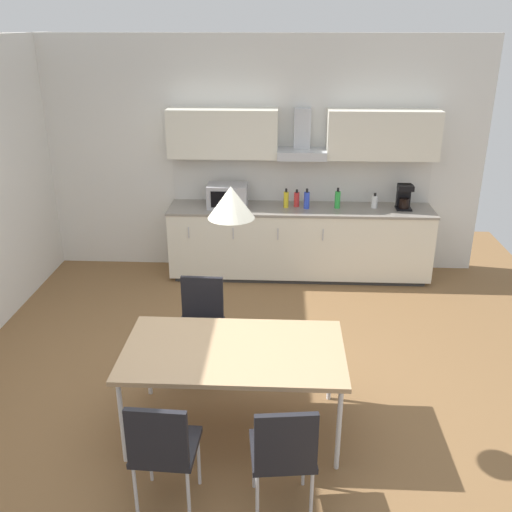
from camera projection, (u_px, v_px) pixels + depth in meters
ground_plane at (222, 397)px, 4.91m from camera, size 7.34×8.71×0.02m
wall_back at (244, 156)px, 7.09m from camera, size 5.87×0.10×2.87m
kitchen_counter at (299, 242)px, 7.10m from camera, size 3.21×0.64×0.89m
backsplash_tile at (300, 180)px, 7.11m from camera, size 3.19×0.02×0.53m
upper_wall_cabinets at (302, 135)px, 6.74m from camera, size 3.19×0.40×0.57m
microwave at (228, 196)px, 6.92m from camera, size 0.48×0.35×0.28m
coffee_maker at (404, 197)px, 6.84m from camera, size 0.18×0.19×0.30m
bottle_yellow at (286, 199)px, 6.91m from camera, size 0.06×0.06×0.24m
bottle_red at (297, 199)px, 6.94m from camera, size 0.07×0.07×0.21m
bottle_green at (338, 199)px, 6.88m from camera, size 0.07×0.07×0.25m
bottle_white at (375, 201)px, 6.90m from camera, size 0.07×0.07×0.18m
bottle_blue at (307, 200)px, 6.87m from camera, size 0.07×0.07×0.25m
dining_table at (234, 353)px, 4.27m from camera, size 1.65×0.94×0.72m
chair_far_left at (201, 316)px, 5.13m from camera, size 0.41×0.41×0.87m
chair_near_right at (284, 449)px, 3.52m from camera, size 0.44×0.44×0.87m
chair_near_left at (162, 445)px, 3.55m from camera, size 0.42×0.42×0.87m
pendant_lamp at (231, 202)px, 3.82m from camera, size 0.32×0.32×0.22m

